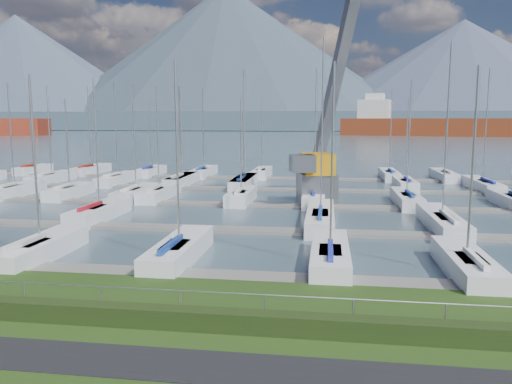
# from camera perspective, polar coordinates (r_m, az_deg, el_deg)

# --- Properties ---
(path) EXTENTS (160.00, 2.00, 0.04)m
(path) POSITION_cam_1_polar(r_m,az_deg,el_deg) (15.69, -8.14, -19.02)
(path) COLOR black
(path) RESTS_ON grass
(water) EXTENTS (800.00, 540.00, 0.20)m
(water) POSITION_cam_1_polar(r_m,az_deg,el_deg) (276.49, 7.26, 6.70)
(water) COLOR #435862
(hedge) EXTENTS (80.00, 0.70, 0.70)m
(hedge) POSITION_cam_1_polar(r_m,az_deg,el_deg) (17.82, -5.77, -14.30)
(hedge) COLOR #223212
(hedge) RESTS_ON grass
(fence) EXTENTS (80.00, 0.04, 0.04)m
(fence) POSITION_cam_1_polar(r_m,az_deg,el_deg) (17.87, -5.50, -11.30)
(fence) COLOR gray
(fence) RESTS_ON grass
(foothill) EXTENTS (900.00, 80.00, 12.00)m
(foothill) POSITION_cam_1_polar(r_m,az_deg,el_deg) (346.38, 7.45, 8.07)
(foothill) COLOR #435563
(foothill) RESTS_ON water
(mountains) EXTENTS (1190.00, 360.00, 115.00)m
(mountains) POSITION_cam_1_polar(r_m,az_deg,el_deg) (422.84, 8.71, 13.60)
(mountains) COLOR #3B4C57
(mountains) RESTS_ON water
(docks) EXTENTS (90.00, 41.60, 0.25)m
(docks) POSITION_cam_1_polar(r_m,az_deg,el_deg) (43.19, 2.60, -1.56)
(docks) COLOR gray
(docks) RESTS_ON water
(crane) EXTENTS (6.80, 13.17, 22.35)m
(crane) POSITION_cam_1_polar(r_m,az_deg,el_deg) (45.37, 7.65, 5.90)
(crane) COLOR #5B5D63
(crane) RESTS_ON water
(cargo_ship_mid) EXTENTS (96.79, 39.34, 21.50)m
(cargo_ship_mid) POSITION_cam_1_polar(r_m,az_deg,el_deg) (240.67, 20.24, 6.97)
(cargo_ship_mid) COLOR maroon
(cargo_ship_mid) RESTS_ON water
(sailboat_fleet) EXTENTS (74.74, 49.57, 13.75)m
(sailboat_fleet) POSITION_cam_1_polar(r_m,az_deg,el_deg) (45.76, 0.59, 6.12)
(sailboat_fleet) COLOR white
(sailboat_fleet) RESTS_ON water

